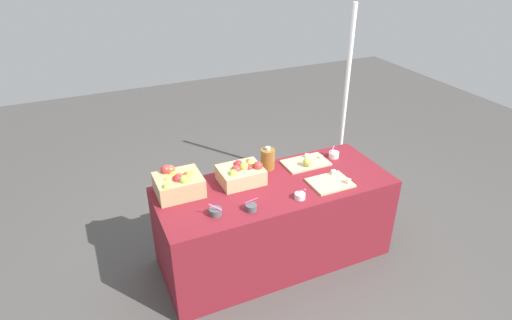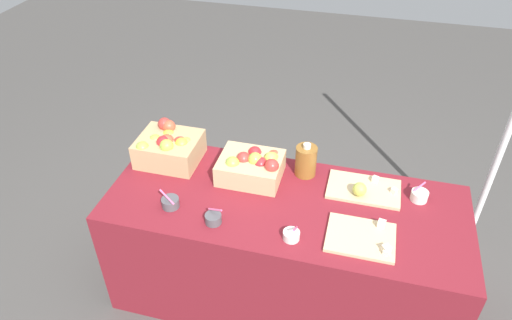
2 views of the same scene
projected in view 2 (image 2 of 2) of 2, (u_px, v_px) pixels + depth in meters
name	position (u px, v px, depth m)	size (l,w,h in m)	color
ground_plane	(281.00, 291.00, 2.91)	(10.00, 10.00, 0.00)	#474442
table	(283.00, 250.00, 2.69)	(1.90, 0.76, 0.74)	maroon
apple_crate_left	(169.00, 147.00, 2.71)	(0.35, 0.30, 0.21)	tan
apple_crate_middle	(253.00, 166.00, 2.59)	(0.34, 0.28, 0.17)	tan
cutting_board_front	(362.00, 237.00, 2.25)	(0.33, 0.26, 0.05)	#D1B284
cutting_board_back	(363.00, 189.00, 2.52)	(0.39, 0.24, 0.09)	#D1B284
sample_bowl_near	(170.00, 202.00, 2.42)	(0.10, 0.09, 0.11)	#4C4C51
sample_bowl_mid	(291.00, 235.00, 2.24)	(0.08, 0.09, 0.11)	silver
sample_bowl_far	(213.00, 218.00, 2.33)	(0.09, 0.08, 0.10)	#4C4C51
sample_bowl_extra	(419.00, 196.00, 2.46)	(0.09, 0.09, 0.10)	silver
cider_jug	(306.00, 161.00, 2.60)	(0.12, 0.12, 0.20)	brown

